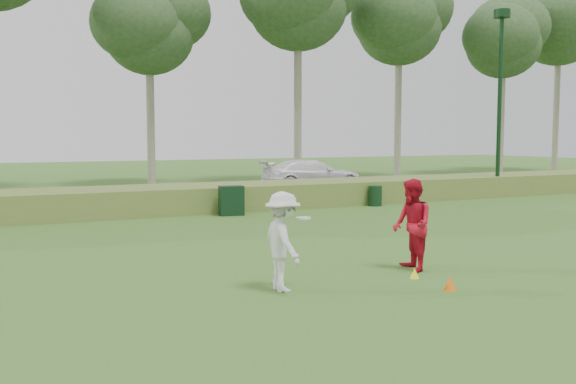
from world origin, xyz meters
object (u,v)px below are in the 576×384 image
player_red (412,225)px  lamp_post (500,70)px  player_white (283,241)px  cone_orange (450,283)px  cone_yellow (415,273)px  car_right (312,174)px  utility_cabinet (231,201)px  trash_bin (375,196)px

player_red → lamp_post: bearing=145.3°
player_white → cone_orange: bearing=-112.3°
cone_yellow → car_right: bearing=66.6°
lamp_post → cone_yellow: lamp_post is taller
cone_yellow → cone_orange: bearing=-92.3°
utility_cabinet → trash_bin: 6.06m
cone_orange → utility_cabinet: utility_cabinet is taller
player_white → utility_cabinet: bearing=-13.0°
utility_cabinet → car_right: car_right is taller
player_red → cone_orange: bearing=1.1°
cone_orange → lamp_post: bearing=42.7°
trash_bin → car_right: 7.40m
car_right → utility_cabinet: bearing=145.3°
cone_orange → trash_bin: 13.60m
car_right → cone_orange: bearing=167.1°
player_red → car_right: (7.46, 17.53, -0.13)m
player_red → trash_bin: size_ratio=2.38×
cone_orange → cone_yellow: bearing=87.7°
cone_yellow → car_right: (7.84, 18.12, 0.70)m
cone_yellow → lamp_post: bearing=40.4°
player_white → player_red: size_ratio=0.94×
player_red → player_white: bearing=-68.2°
lamp_post → player_white: lamp_post is taller
player_white → car_right: player_white is taller
lamp_post → trash_bin: bearing=-173.9°
lamp_post → utility_cabinet: 14.10m
trash_bin → lamp_post: bearing=6.1°
player_red → car_right: bearing=172.5°
player_red → cone_yellow: player_red is taller
player_white → cone_yellow: 2.78m
cone_orange → utility_cabinet: (0.56, 11.64, 0.38)m
lamp_post → car_right: lamp_post is taller
player_red → cone_orange: size_ratio=7.33×
utility_cabinet → car_right: 10.50m
lamp_post → car_right: bearing=131.6°
player_white → utility_cabinet: (3.18, 10.34, -0.37)m
cone_orange → trash_bin: (6.61, 11.88, 0.26)m
player_white → utility_cabinet: 10.83m
player_white → car_right: size_ratio=0.34×
trash_bin → player_white: bearing=-131.1°
cone_yellow → trash_bin: (6.57, 10.84, 0.29)m
player_red → utility_cabinet: bearing=-165.2°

